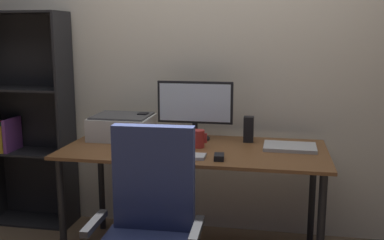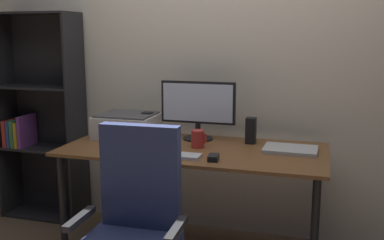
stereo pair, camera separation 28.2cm
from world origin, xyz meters
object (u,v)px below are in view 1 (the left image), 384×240
object	(u,v)px
keyboard	(180,156)
mouse	(219,157)
speaker_right	(249,129)
coffee_mug	(198,139)
laptop	(290,147)
printer	(122,127)
monitor	(195,106)
speaker_left	(143,125)
bookshelf	(26,122)
desk	(194,160)

from	to	relation	value
keyboard	mouse	bearing A→B (deg)	-3.20
mouse	speaker_right	size ratio (longest dim) A/B	0.56
coffee_mug	keyboard	bearing A→B (deg)	-103.67
laptop	printer	world-z (taller)	printer
monitor	speaker_right	world-z (taller)	monitor
speaker_left	speaker_right	distance (m)	0.72
monitor	keyboard	bearing A→B (deg)	-90.20
mouse	coffee_mug	world-z (taller)	coffee_mug
mouse	speaker_right	xyz separation A→B (m)	(0.14, 0.46, 0.07)
mouse	bookshelf	distance (m)	1.67
desk	laptop	xyz separation A→B (m)	(0.59, 0.09, 0.09)
desk	coffee_mug	bearing A→B (deg)	43.16
monitor	printer	world-z (taller)	monitor
speaker_left	printer	bearing A→B (deg)	-159.30
coffee_mug	bookshelf	xyz separation A→B (m)	(-1.39, 0.35, -0.01)
speaker_left	monitor	bearing A→B (deg)	1.27
monitor	speaker_right	bearing A→B (deg)	-1.27
desk	speaker_right	xyz separation A→B (m)	(0.32, 0.22, 0.16)
desk	laptop	size ratio (longest dim) A/B	5.11
mouse	laptop	bearing A→B (deg)	34.26
printer	mouse	bearing A→B (deg)	-29.98
desk	mouse	bearing A→B (deg)	-52.21
keyboard	coffee_mug	size ratio (longest dim) A/B	2.64
monitor	keyboard	world-z (taller)	monitor
speaker_left	desk	bearing A→B (deg)	-29.22
monitor	bookshelf	world-z (taller)	bookshelf
desk	bookshelf	distance (m)	1.42
laptop	keyboard	bearing A→B (deg)	-151.92
monitor	coffee_mug	bearing A→B (deg)	-74.38
mouse	monitor	bearing A→B (deg)	110.26
monitor	keyboard	size ratio (longest dim) A/B	1.75
coffee_mug	speaker_left	world-z (taller)	speaker_left
desk	laptop	bearing A→B (deg)	8.60
keyboard	coffee_mug	bearing A→B (deg)	76.15
coffee_mug	laptop	distance (m)	0.57
monitor	printer	distance (m)	0.52
bookshelf	coffee_mug	bearing A→B (deg)	-14.09
desk	printer	distance (m)	0.58
printer	speaker_left	bearing A→B (deg)	20.70
monitor	keyboard	distance (m)	0.51
keyboard	coffee_mug	xyz separation A→B (m)	(0.06, 0.25, 0.05)
desk	speaker_left	world-z (taller)	speaker_left
printer	desk	bearing A→B (deg)	-18.03
laptop	monitor	bearing A→B (deg)	168.42
coffee_mug	speaker_left	bearing A→B (deg)	154.18
coffee_mug	bookshelf	world-z (taller)	bookshelf
desk	monitor	world-z (taller)	monitor
laptop	mouse	bearing A→B (deg)	-139.34
desk	keyboard	size ratio (longest dim) A/B	5.64
coffee_mug	speaker_left	distance (m)	0.47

